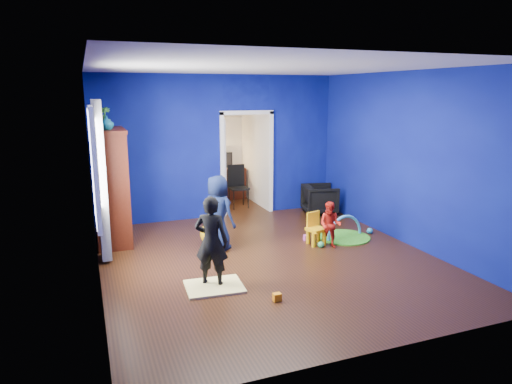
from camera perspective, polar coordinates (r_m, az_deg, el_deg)
name	(u,v)px	position (r m, az deg, el deg)	size (l,w,h in m)	color
floor	(270,260)	(7.17, 1.76, -8.48)	(5.00, 5.50, 0.01)	black
ceiling	(271,67)	(6.70, 1.93, 15.36)	(5.00, 5.50, 0.01)	white
wall_back	(219,147)	(9.36, -4.66, 5.60)	(5.00, 0.02, 2.90)	#090F66
wall_front	(383,213)	(4.43, 15.63, -2.53)	(5.00, 0.02, 2.90)	#090F66
wall_left	(93,179)	(6.28, -19.74, 1.53)	(0.02, 5.50, 2.90)	#090F66
wall_right	(408,159)	(8.07, 18.50, 3.91)	(0.02, 5.50, 2.90)	#090F66
alcove	(234,151)	(10.39, -2.81, 5.19)	(1.00, 1.75, 2.50)	silver
armchair	(320,199)	(9.84, 7.99, -0.88)	(0.67, 0.68, 0.62)	black
child_black	(211,241)	(6.11, -5.60, -6.16)	(0.45, 0.29, 1.23)	black
child_navy	(218,213)	(7.48, -4.80, -2.61)	(0.61, 0.40, 1.24)	#0F1838
toddler_red	(330,225)	(7.71, 9.26, -4.06)	(0.38, 0.30, 0.78)	red
vase	(107,123)	(7.69, -18.17, 8.21)	(0.22, 0.22, 0.22)	#0C6164
potted_plant	(105,117)	(8.21, -18.39, 8.84)	(0.19, 0.19, 0.34)	#388630
tv_armoire	(110,187)	(8.13, -17.76, 0.65)	(0.58, 1.14, 1.96)	#40190A
crt_tv	(113,184)	(8.13, -17.50, 0.95)	(0.46, 0.70, 0.54)	silver
yellow_blanket	(214,286)	(6.24, -5.24, -11.68)	(0.75, 0.60, 0.03)	#F2E07A
hopper_ball	(211,234)	(7.82, -5.60, -5.24)	(0.38, 0.38, 0.38)	yellow
kid_chair	(316,230)	(7.84, 7.55, -4.79)	(0.28, 0.28, 0.50)	yellow
play_mat	(344,237)	(8.34, 10.98, -5.56)	(0.90, 0.90, 0.02)	green
toy_arch	(344,237)	(8.34, 10.98, -5.51)	(0.81, 0.81, 0.05)	#3F8CD8
window_left	(93,167)	(6.61, -19.75, 2.93)	(0.03, 0.95, 1.55)	white
curtain	(101,181)	(7.20, -18.78, 1.31)	(0.14, 0.42, 2.40)	slate
doorway	(247,165)	(9.60, -1.17, 3.40)	(1.16, 0.10, 2.10)	white
study_desk	(226,183)	(11.13, -3.77, 1.10)	(0.88, 0.44, 0.75)	#3D140A
desk_monitor	(224,159)	(11.14, -3.99, 4.12)	(0.40, 0.05, 0.32)	black
desk_lamp	(214,161)	(11.01, -5.30, 3.89)	(0.14, 0.14, 0.14)	#FFD88C
folding_chair	(239,187)	(10.21, -2.20, 0.58)	(0.40, 0.40, 0.92)	black
book_shelf	(224,115)	(11.03, -4.06, 9.62)	(0.88, 0.24, 0.04)	white
toy_0	(370,231)	(8.68, 14.04, -4.70)	(0.11, 0.11, 0.11)	#24A0D0
toy_1	(277,297)	(5.84, 2.65, -12.99)	(0.10, 0.08, 0.10)	orange
toy_2	(321,244)	(7.77, 8.13, -6.49)	(0.11, 0.11, 0.11)	green
toy_3	(307,238)	(8.09, 6.34, -5.70)	(0.10, 0.08, 0.10)	#D851BE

